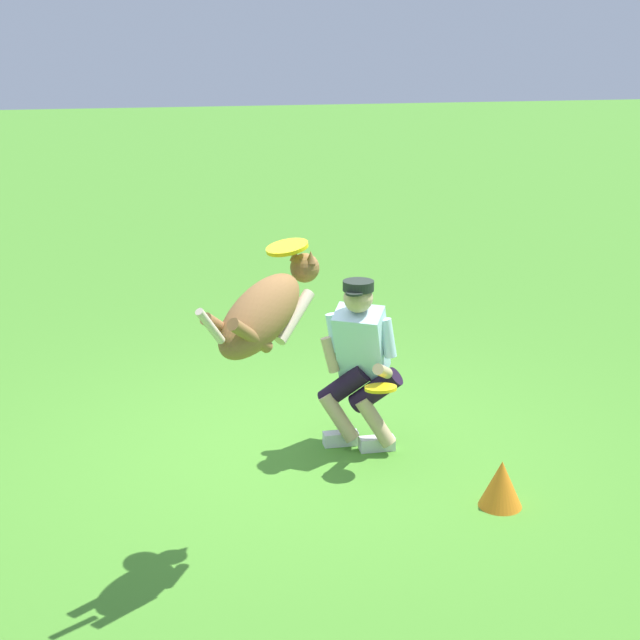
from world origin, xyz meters
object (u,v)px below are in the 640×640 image
dog (265,312)px  frisbee_held (381,388)px  frisbee_flying (287,247)px  training_cone (501,484)px  person (360,359)px

dog → frisbee_held: bearing=1.6°
frisbee_flying → training_cone: size_ratio=0.77×
training_cone → person: bearing=-57.1°
person → frisbee_held: bearing=38.4°
frisbee_flying → dog: bearing=57.3°
dog → person: bearing=12.0°
frisbee_held → training_cone: size_ratio=0.71×
person → dog: size_ratio=1.56×
dog → training_cone: size_ratio=2.61×
person → frisbee_flying: bearing=-2.0°
dog → training_cone: 2.10m
training_cone → frisbee_held: bearing=-47.2°
frisbee_held → training_cone: frisbee_held is taller
frisbee_held → training_cone: bearing=132.8°
dog → frisbee_held: (-0.94, -1.02, -0.90)m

